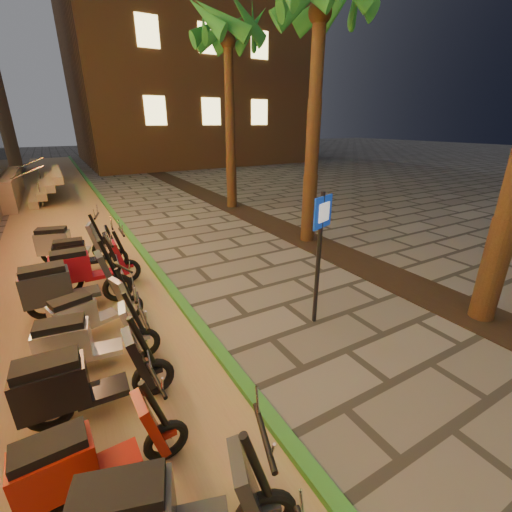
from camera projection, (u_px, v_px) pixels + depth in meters
parking_strip at (68, 246)px, 9.69m from camera, size 3.40×60.00×0.01m
green_curb at (130, 235)px, 10.47m from camera, size 0.18×60.00×0.10m
planting_strip at (357, 262)px, 8.56m from camera, size 1.20×40.00×0.02m
apartment_block at (179, 3)px, 28.28m from camera, size 18.00×16.06×25.00m
palm_c at (320, 11)px, 8.09m from camera, size 2.97×3.02×6.91m
palm_d at (228, 41)px, 12.04m from camera, size 2.97×3.02×7.16m
pedestrian_sign at (320, 241)px, 5.50m from camera, size 0.48×0.20×2.28m
scooter_6 at (86, 459)px, 3.05m from camera, size 1.51×0.53×1.06m
scooter_7 at (79, 382)px, 3.87m from camera, size 1.70×0.59×1.20m
scooter_8 at (84, 341)px, 4.66m from camera, size 1.59×0.63×1.11m
scooter_9 at (89, 312)px, 5.43m from camera, size 1.46×0.79×1.04m
scooter_10 at (65, 286)px, 6.08m from camera, size 1.83×0.64×1.29m
scooter_11 at (85, 267)px, 6.94m from camera, size 1.69×0.59×1.20m
scooter_12 at (82, 254)px, 7.79m from camera, size 1.55×0.56×1.09m
scooter_13 at (66, 243)px, 8.32m from camera, size 1.71×0.84×1.21m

